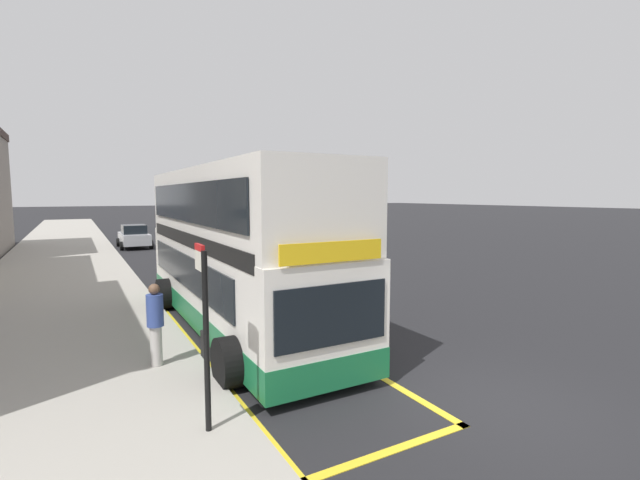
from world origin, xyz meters
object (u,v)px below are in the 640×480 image
(bus_stop_sign, at_px, (205,323))
(parked_car_teal_kerbside, at_px, (171,221))
(double_decker_bus, at_px, (235,254))
(parked_car_silver_distant, at_px, (134,236))
(parked_car_maroon_across, at_px, (245,234))
(pedestrian_waiting_near_sign, at_px, (155,321))

(bus_stop_sign, xyz_separation_m, parked_car_teal_kerbside, (7.78, 44.38, -0.98))
(double_decker_bus, bearing_deg, parked_car_teal_kerbside, 81.93)
(parked_car_silver_distant, xyz_separation_m, parked_car_maroon_across, (7.47, -1.96, 0.00))
(double_decker_bus, height_order, pedestrian_waiting_near_sign, double_decker_bus)
(bus_stop_sign, relative_size, parked_car_teal_kerbside, 0.67)
(parked_car_maroon_across, xyz_separation_m, pedestrian_waiting_near_sign, (-9.77, -22.02, 0.29))
(bus_stop_sign, distance_m, pedestrian_waiting_near_sign, 3.11)
(bus_stop_sign, xyz_separation_m, parked_car_maroon_across, (9.51, 25.04, -0.98))
(parked_car_silver_distant, relative_size, pedestrian_waiting_near_sign, 2.42)
(double_decker_bus, height_order, parked_car_teal_kerbside, double_decker_bus)
(bus_stop_sign, bearing_deg, parked_car_teal_kerbside, 80.06)
(bus_stop_sign, bearing_deg, double_decker_bus, 67.24)
(double_decker_bus, xyz_separation_m, bus_stop_sign, (-2.24, -5.35, -0.28))
(double_decker_bus, xyz_separation_m, parked_car_silver_distant, (-0.20, 21.65, -1.26))
(double_decker_bus, relative_size, parked_car_teal_kerbside, 2.54)
(parked_car_silver_distant, distance_m, parked_car_maroon_across, 7.72)
(bus_stop_sign, distance_m, parked_car_teal_kerbside, 45.07)
(parked_car_maroon_across, bearing_deg, bus_stop_sign, -113.28)
(parked_car_teal_kerbside, bearing_deg, parked_car_maroon_across, -86.07)
(bus_stop_sign, height_order, pedestrian_waiting_near_sign, bus_stop_sign)
(double_decker_bus, bearing_deg, parked_car_silver_distant, 90.54)
(parked_car_silver_distant, bearing_deg, parked_car_teal_kerbside, -107.39)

